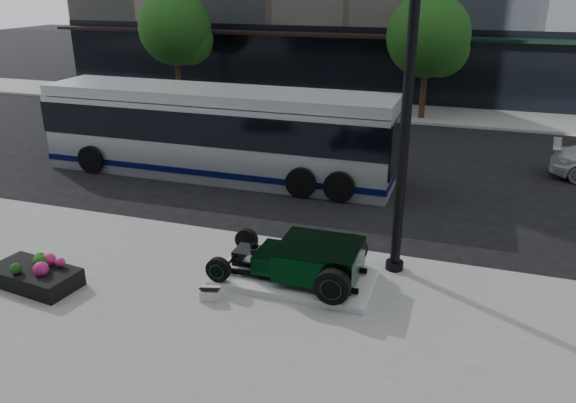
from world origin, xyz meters
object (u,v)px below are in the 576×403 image
(flower_planter, at_px, (35,275))
(transit_bus, at_px, (217,132))
(lamppost, at_px, (405,123))
(hot_rod, at_px, (310,259))

(flower_planter, bearing_deg, transit_bus, 87.29)
(lamppost, distance_m, flower_planter, 8.51)
(flower_planter, relative_size, transit_bus, 0.17)
(hot_rod, distance_m, transit_bus, 8.36)
(lamppost, xyz_separation_m, transit_bus, (-6.84, 5.27, -2.01))
(lamppost, distance_m, transit_bus, 8.86)
(flower_planter, height_order, transit_bus, transit_bus)
(transit_bus, bearing_deg, hot_rod, -51.47)
(lamppost, bearing_deg, flower_planter, -156.31)
(lamppost, bearing_deg, hot_rod, -143.19)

